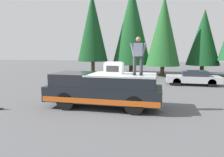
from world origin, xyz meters
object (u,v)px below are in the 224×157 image
at_px(compressor_unit, 114,68).
at_px(parked_car_silver, 193,78).
at_px(pickup_truck, 104,89).
at_px(person_on_truck_bed, 138,55).

xyz_separation_m(compressor_unit, parked_car_silver, (7.84, -4.78, -1.35)).
bearing_deg(pickup_truck, compressor_unit, -87.12).
height_order(pickup_truck, compressor_unit, compressor_unit).
bearing_deg(compressor_unit, parked_car_silver, -31.40).
distance_m(compressor_unit, person_on_truck_bed, 1.34).
relative_size(pickup_truck, compressor_unit, 6.60).
height_order(compressor_unit, parked_car_silver, compressor_unit).
height_order(compressor_unit, person_on_truck_bed, person_on_truck_bed).
distance_m(pickup_truck, person_on_truck_bed, 2.37).
bearing_deg(parked_car_silver, person_on_truck_bed, 155.92).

